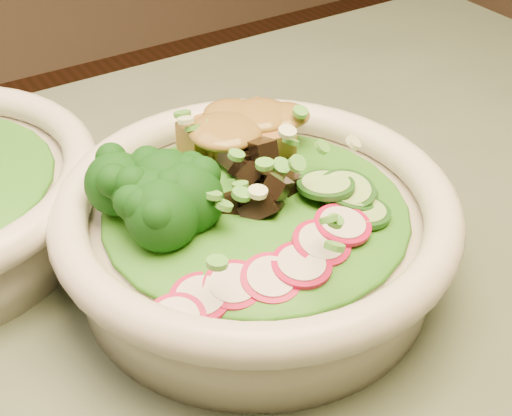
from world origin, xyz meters
TOP-DOWN VIEW (x-y plane):
  - salad_bowl at (0.05, 0.03)m, footprint 0.29×0.29m
  - lettuce_bed at (0.05, 0.03)m, footprint 0.22×0.22m
  - broccoli_florets at (-0.01, 0.05)m, footprint 0.11×0.10m
  - radish_slices at (0.03, -0.04)m, footprint 0.12×0.09m
  - cucumber_slices at (0.12, -0.00)m, footprint 0.10×0.10m
  - mushroom_heap at (0.06, 0.04)m, footprint 0.10×0.10m
  - tofu_cubes at (0.08, 0.09)m, footprint 0.11×0.10m
  - peanut_sauce at (0.08, 0.09)m, footprint 0.07×0.06m
  - scallion_garnish at (0.05, 0.03)m, footprint 0.20×0.20m

SIDE VIEW (x-z plane):
  - salad_bowl at x=0.05m, z-range 0.75..0.83m
  - lettuce_bed at x=0.05m, z-range 0.80..0.83m
  - radish_slices at x=0.03m, z-range 0.81..0.83m
  - cucumber_slices at x=0.12m, z-range 0.81..0.85m
  - tofu_cubes at x=0.08m, z-range 0.81..0.85m
  - mushroom_heap at x=0.06m, z-range 0.81..0.85m
  - broccoli_florets at x=-0.01m, z-range 0.81..0.85m
  - scallion_garnish at x=0.05m, z-range 0.83..0.85m
  - peanut_sauce at x=0.08m, z-range 0.83..0.85m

